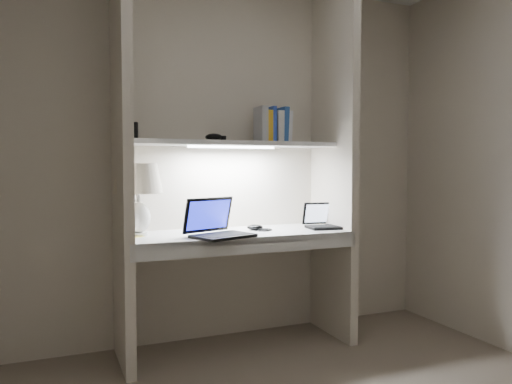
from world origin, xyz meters
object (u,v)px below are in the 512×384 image
table_lamp (138,187)px  laptop_netbook (325,222)px  book_row (273,126)px  laptop_main (217,228)px  speaker (220,220)px

table_lamp → laptop_netbook: size_ratio=1.49×
laptop_netbook → book_row: 0.76m
laptop_main → laptop_netbook: laptop_main is taller
table_lamp → book_row: book_row is taller
laptop_netbook → book_row: size_ratio=1.23×
laptop_main → speaker: size_ratio=3.38×
table_lamp → speaker: bearing=12.0°
book_row → laptop_netbook: bearing=-25.0°
laptop_netbook → book_row: bearing=162.6°
book_row → speaker: bearing=170.0°
laptop_netbook → book_row: book_row is taller
laptop_netbook → speaker: bearing=170.1°
speaker → book_row: size_ratio=0.52×
table_lamp → laptop_main: size_ratio=1.03×
book_row → table_lamp: bearing=-176.6°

